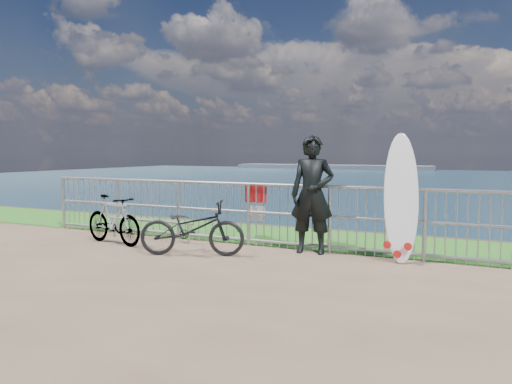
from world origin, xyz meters
The scene contains 8 objects.
grass_strip centered at (0.00, 2.70, 0.01)m, with size 120.00×120.00×0.00m, color #2A7520.
seascape centered at (-43.75, 147.49, -4.03)m, with size 260.00×260.00×5.00m.
railing centered at (0.01, 1.60, 0.58)m, with size 10.06×0.10×1.13m.
surfer centered at (0.74, 1.45, 0.97)m, with size 0.71×0.47×1.94m, color black.
surfboard centered at (2.17, 1.44, 0.91)m, with size 0.63×0.59×1.98m.
bicycle_near centered at (-0.93, 0.42, 0.45)m, with size 0.59×1.70×0.89m, color black.
bicycle_far centered at (-2.75, 0.63, 0.44)m, with size 0.42×1.48×0.89m, color black.
bike_rack centered at (-2.40, 1.23, 0.33)m, with size 1.92×0.05×0.40m.
Camera 1 is at (3.44, -6.29, 1.69)m, focal length 35.00 mm.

